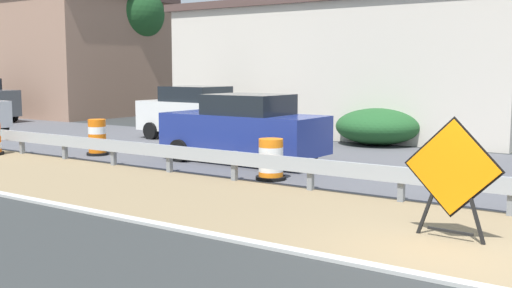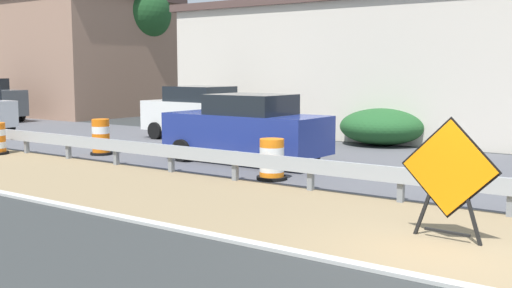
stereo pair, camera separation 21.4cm
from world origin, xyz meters
name	(u,v)px [view 1 (the left image)]	position (x,y,z in m)	size (l,w,h in m)	color
ground_plane	(464,254)	(0.00, 0.00, 0.00)	(160.00, 160.00, 0.00)	#2B2D2D
median_dirt_strip	(481,240)	(0.90, 0.00, 0.00)	(4.19, 120.00, 0.01)	#7F6B4C
curb_near_edge	(435,280)	(-1.30, 0.00, 0.00)	(0.20, 120.00, 0.11)	#ADADA8
warning_sign_diamond	(452,173)	(0.68, 0.42, 1.04)	(0.15, 1.57, 1.92)	black
traffic_barrel_nearest	(271,161)	(3.42, 5.50, 0.44)	(0.73, 0.73, 0.98)	orange
traffic_barrel_close	(97,139)	(3.94, 12.17, 0.50)	(0.67, 0.67, 1.10)	orange
car_trailing_far_lane	(244,128)	(5.25, 7.59, 0.97)	(2.17, 4.72, 1.93)	navy
car_distant_a	(199,113)	(8.88, 12.24, 1.00)	(2.26, 4.85, 1.99)	silver
roadside_shop_near	(357,67)	(15.21, 8.80, 2.70)	(7.96, 14.56, 5.37)	beige
roadside_shop_far	(60,57)	(15.11, 28.07, 3.37)	(8.43, 11.72, 6.72)	#93705B
utility_pole_near	(315,35)	(13.23, 9.76, 3.97)	(0.24, 1.80, 7.62)	brown
utility_pole_mid	(28,48)	(12.78, 27.89, 3.83)	(0.24, 1.80, 7.36)	brown
bush_roadside	(378,126)	(11.30, 6.14, 0.63)	(2.95, 2.95, 1.27)	#1E4C23
tree_roadside	(126,14)	(16.64, 24.04, 5.79)	(4.42, 4.42, 7.80)	#4C3D2D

